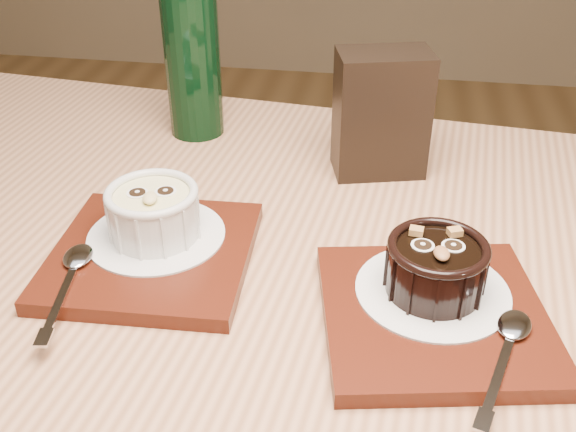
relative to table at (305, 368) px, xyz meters
name	(u,v)px	position (x,y,z in m)	size (l,w,h in m)	color
table	(305,368)	(0.00, 0.00, 0.00)	(1.28, 0.92, 0.75)	#9C6744
tray_left	(152,255)	(-0.15, 0.02, 0.10)	(0.18, 0.18, 0.01)	#4A180C
doily_left	(156,235)	(-0.15, 0.04, 0.11)	(0.13, 0.13, 0.00)	silver
ramekin_white	(153,210)	(-0.15, 0.04, 0.13)	(0.09, 0.09, 0.05)	silver
spoon_left	(68,280)	(-0.20, -0.04, 0.11)	(0.03, 0.13, 0.01)	#B9BBC2
tray_right	(434,316)	(0.11, -0.02, 0.10)	(0.18, 0.18, 0.01)	#4A180C
doily_right	(432,291)	(0.11, 0.00, 0.11)	(0.13, 0.13, 0.00)	silver
ramekin_dark	(436,265)	(0.11, 0.00, 0.13)	(0.08, 0.08, 0.05)	black
spoon_right	(505,353)	(0.16, -0.07, 0.11)	(0.03, 0.13, 0.01)	#B9BBC2
condiment_stand	(381,114)	(0.05, 0.24, 0.16)	(0.10, 0.06, 0.14)	black
green_bottle	(192,57)	(-0.18, 0.30, 0.19)	(0.07, 0.07, 0.25)	black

